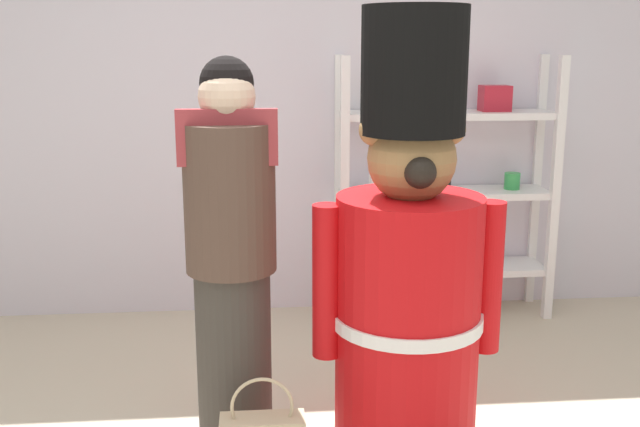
# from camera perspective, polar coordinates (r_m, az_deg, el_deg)

# --- Properties ---
(back_wall) EXTENTS (6.40, 0.12, 2.60)m
(back_wall) POSITION_cam_1_polar(r_m,az_deg,el_deg) (4.44, -3.25, 8.97)
(back_wall) COLOR silver
(back_wall) RESTS_ON ground_plane
(merchandise_shelf) EXTENTS (1.28, 0.35, 1.55)m
(merchandise_shelf) POSITION_cam_1_polar(r_m,az_deg,el_deg) (4.43, 9.55, 2.17)
(merchandise_shelf) COLOR white
(merchandise_shelf) RESTS_ON ground_plane
(teddy_bear_guard) EXTENTS (0.73, 0.57, 1.74)m
(teddy_bear_guard) POSITION_cam_1_polar(r_m,az_deg,el_deg) (2.81, 6.81, -5.22)
(teddy_bear_guard) COLOR red
(teddy_bear_guard) RESTS_ON ground_plane
(person_shopper) EXTENTS (0.36, 0.34, 1.57)m
(person_shopper) POSITION_cam_1_polar(r_m,az_deg,el_deg) (2.80, -6.83, -3.75)
(person_shopper) COLOR #38332D
(person_shopper) RESTS_ON ground_plane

